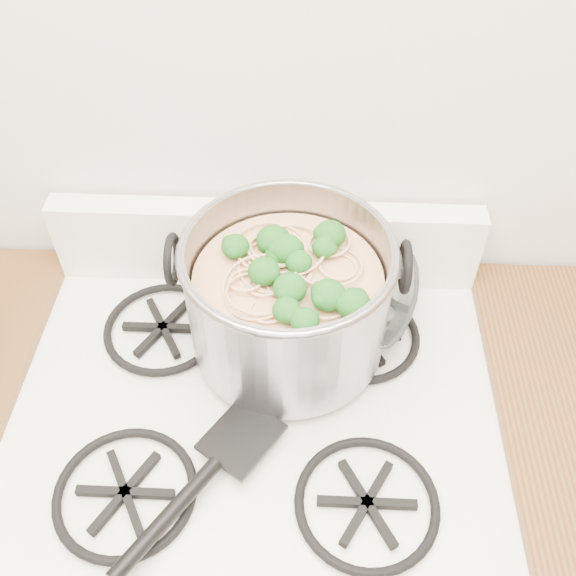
{
  "coord_description": "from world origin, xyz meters",
  "views": [
    {
      "loc": [
        0.08,
        0.72,
        1.77
      ],
      "look_at": [
        0.05,
        1.39,
        1.05
      ],
      "focal_mm": 40.0,
      "sensor_mm": 36.0,
      "label": 1
    }
  ],
  "objects_px": {
    "gas_range": "(263,531)",
    "spatula": "(241,434)",
    "stock_pot": "(288,299)",
    "glass_bowl": "(338,303)"
  },
  "relations": [
    {
      "from": "stock_pot",
      "to": "spatula",
      "type": "bearing_deg",
      "value": -107.56
    },
    {
      "from": "gas_range",
      "to": "spatula",
      "type": "distance_m",
      "value": 0.5
    },
    {
      "from": "gas_range",
      "to": "stock_pot",
      "type": "relative_size",
      "value": 2.6
    },
    {
      "from": "gas_range",
      "to": "stock_pot",
      "type": "distance_m",
      "value": 0.6
    },
    {
      "from": "gas_range",
      "to": "spatula",
      "type": "xyz_separation_m",
      "value": [
        -0.01,
        -0.06,
        0.5
      ]
    },
    {
      "from": "stock_pot",
      "to": "spatula",
      "type": "height_order",
      "value": "stock_pot"
    },
    {
      "from": "glass_bowl",
      "to": "spatula",
      "type": "bearing_deg",
      "value": -118.84
    },
    {
      "from": "stock_pot",
      "to": "gas_range",
      "type": "bearing_deg",
      "value": -110.03
    },
    {
      "from": "spatula",
      "to": "stock_pot",
      "type": "bearing_deg",
      "value": 106.57
    },
    {
      "from": "spatula",
      "to": "glass_bowl",
      "type": "relative_size",
      "value": 2.97
    }
  ]
}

